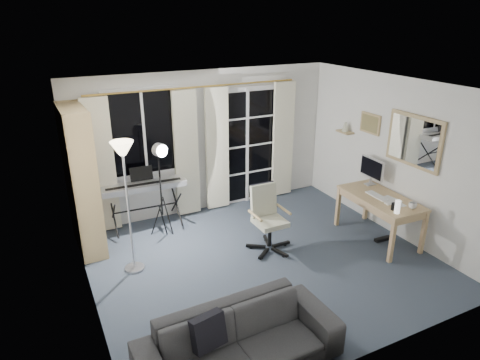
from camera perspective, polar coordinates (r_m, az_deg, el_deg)
name	(u,v)px	position (r m, az deg, el deg)	size (l,w,h in m)	color
floor	(263,262)	(6.10, 3.05, -10.83)	(4.50, 4.00, 0.02)	#313848
window	(143,133)	(6.84, -12.75, 6.17)	(1.20, 0.08, 1.40)	white
french_door	(246,147)	(7.58, 0.84, 4.45)	(1.32, 0.09, 2.11)	white
curtains	(201,151)	(7.13, -5.19, 3.83)	(3.60, 0.07, 2.13)	gold
bookshelf	(79,185)	(6.38, -20.63, -0.64)	(0.36, 0.98, 2.10)	tan
torchiere_lamp	(124,169)	(5.46, -15.18, 1.45)	(0.36, 0.36, 1.80)	#B2B2B7
keyboard_piano	(144,187)	(6.81, -12.71, -0.91)	(1.31, 0.67, 0.94)	black
studio_light	(160,161)	(6.34, -10.58, 2.49)	(0.34, 0.34, 1.52)	black
office_chair	(266,212)	(6.18, 3.53, -4.27)	(0.64, 0.67, 0.96)	black
desk	(380,202)	(6.71, 18.20, -2.82)	(0.70, 1.32, 0.69)	tan
monitor	(372,169)	(7.01, 17.17, 1.42)	(0.17, 0.50, 0.43)	silver
desk_clutter	(387,213)	(6.55, 19.03, -4.12)	(0.43, 0.78, 0.88)	white
mug	(413,205)	(6.41, 22.05, -3.08)	(0.11, 0.09, 0.11)	silver
wall_mirror	(414,141)	(6.55, 22.19, 4.86)	(0.04, 0.94, 0.74)	tan
framed_print	(370,123)	(7.14, 16.98, 7.22)	(0.03, 0.42, 0.32)	tan
wall_shelf	(345,129)	(7.50, 13.86, 6.67)	(0.16, 0.30, 0.18)	tan
sofa	(239,334)	(4.33, -0.09, -19.84)	(1.98, 0.62, 0.77)	#2A292C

